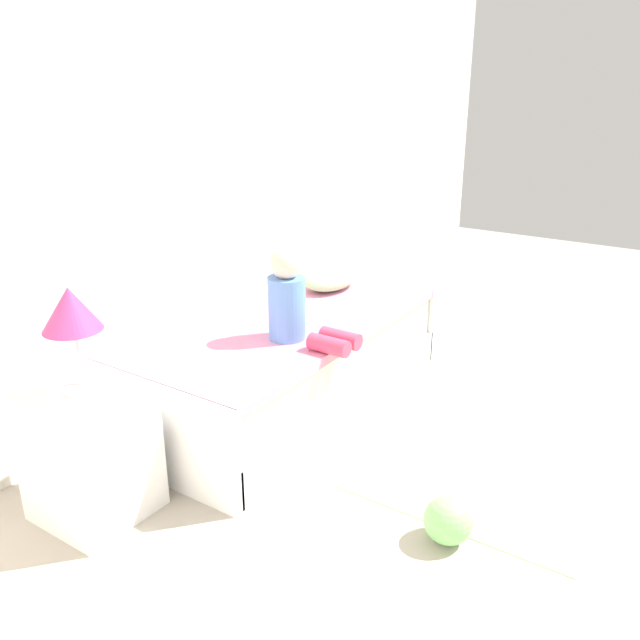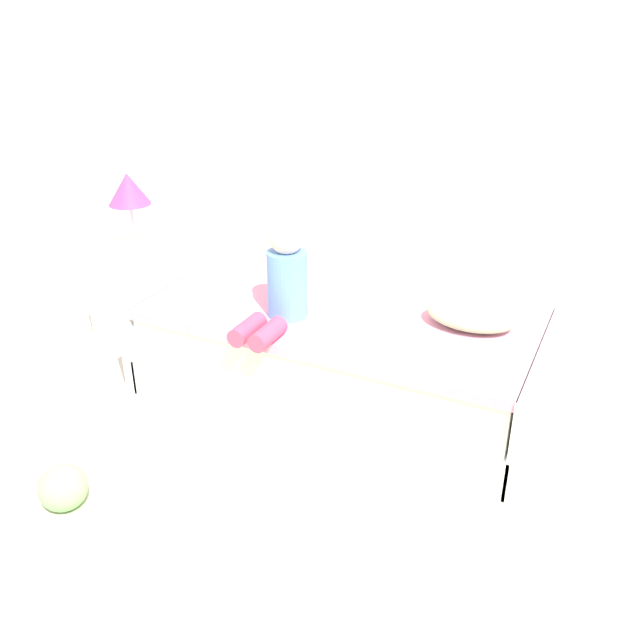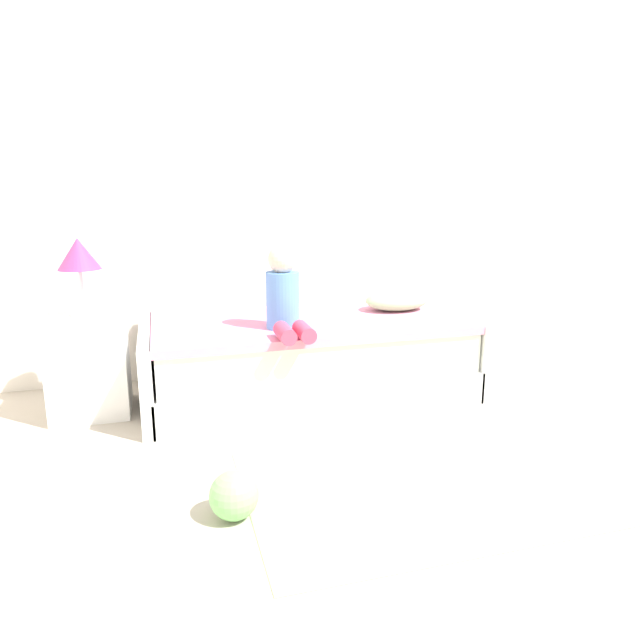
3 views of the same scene
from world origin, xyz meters
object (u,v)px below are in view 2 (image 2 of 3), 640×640
object	(u,v)px
bed	(340,353)
table_lamp	(129,193)
pillow	(472,314)
child_figure	(283,281)
nightstand	(142,295)
toy_ball	(63,487)

from	to	relation	value
bed	table_lamp	distance (m)	1.52
pillow	bed	bearing A→B (deg)	-171.24
table_lamp	child_figure	distance (m)	1.19
nightstand	pillow	distance (m)	2.02
table_lamp	child_figure	bearing A→B (deg)	-13.44
bed	nightstand	bearing A→B (deg)	178.15
table_lamp	nightstand	bearing A→B (deg)	0.00
nightstand	pillow	world-z (taller)	pillow
child_figure	pillow	world-z (taller)	child_figure
bed	toy_ball	size ratio (longest dim) A/B	10.31
pillow	nightstand	bearing A→B (deg)	-178.38
child_figure	bed	bearing A→B (deg)	47.16
table_lamp	pillow	size ratio (longest dim) A/B	1.02
bed	child_figure	world-z (taller)	child_figure
child_figure	pillow	size ratio (longest dim) A/B	1.16
toy_ball	pillow	bearing A→B (deg)	47.28
bed	child_figure	size ratio (longest dim) A/B	4.14
table_lamp	toy_ball	xyz separation A→B (m)	(0.67, -1.38, -0.83)
bed	pillow	bearing A→B (deg)	8.76
table_lamp	bed	bearing A→B (deg)	-1.85
table_lamp	child_figure	xyz separation A→B (m)	(1.14, -0.27, -0.23)
toy_ball	nightstand	bearing A→B (deg)	116.00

